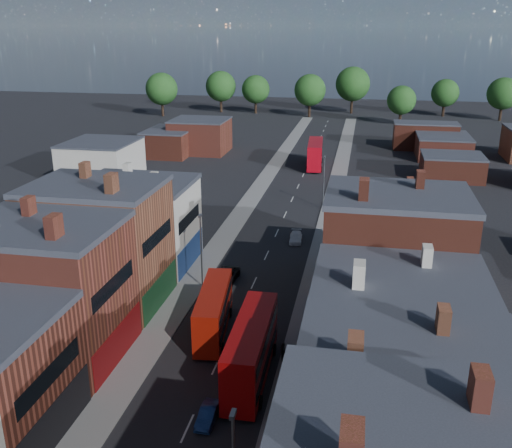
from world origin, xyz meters
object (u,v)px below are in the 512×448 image
at_px(bus_1, 251,349).
at_px(car_3, 296,237).
at_px(bus_2, 315,154).
at_px(ped_3, 283,352).
at_px(car_2, 226,276).
at_px(bus_0, 214,310).
at_px(car_1, 208,415).

xyz_separation_m(bus_1, car_3, (-0.29, 30.68, -2.05)).
distance_m(bus_2, ped_3, 69.33).
height_order(bus_2, car_2, bus_2).
xyz_separation_m(car_2, car_3, (5.94, 13.52, -0.10)).
bearing_deg(car_3, bus_0, -104.20).
relative_size(car_2, car_3, 1.23).
height_order(bus_1, car_3, bus_1).
bearing_deg(ped_3, car_1, 131.03).
distance_m(car_1, ped_3, 9.29).
distance_m(bus_2, car_1, 77.57).
height_order(bus_0, bus_1, bus_1).
relative_size(bus_1, bus_2, 0.95).
relative_size(bus_2, car_3, 3.09).
relative_size(bus_1, car_1, 3.48).
bearing_deg(car_2, car_3, 68.73).
bearing_deg(ped_3, bus_2, -19.62).
distance_m(bus_0, car_1, 12.28).
height_order(bus_0, car_1, bus_0).
bearing_deg(bus_0, ped_3, -34.29).
bearing_deg(bus_0, bus_1, -59.85).
bearing_deg(car_1, ped_3, 64.59).
xyz_separation_m(car_1, car_3, (1.68, 36.34, 0.03)).
bearing_deg(bus_0, car_2, 91.21).
xyz_separation_m(car_3, ped_3, (2.42, -28.01, 0.43)).
bearing_deg(bus_1, ped_3, 50.35).
bearing_deg(bus_2, bus_0, -96.32).
xyz_separation_m(bus_1, bus_2, (-1.67, 71.87, 0.13)).
distance_m(car_2, car_3, 14.77).
bearing_deg(car_2, car_1, -76.97).
xyz_separation_m(bus_1, car_2, (-6.24, 17.15, -1.95)).
bearing_deg(car_3, ped_3, -89.12).
bearing_deg(bus_0, bus_2, 80.48).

